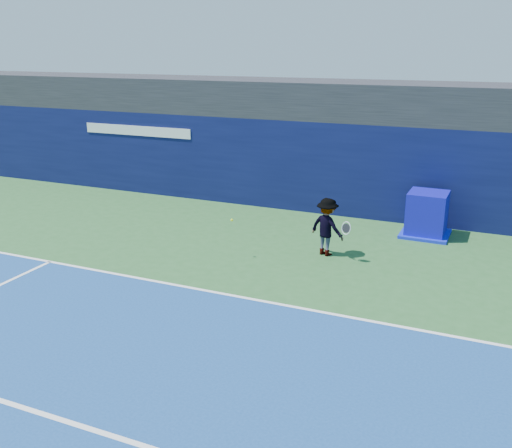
# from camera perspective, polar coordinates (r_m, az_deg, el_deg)

# --- Properties ---
(ground) EXTENTS (80.00, 80.00, 0.00)m
(ground) POSITION_cam_1_polar(r_m,az_deg,el_deg) (10.62, -10.71, -13.09)
(ground) COLOR #295B2A
(ground) RESTS_ON ground
(baseline) EXTENTS (24.00, 0.10, 0.01)m
(baseline) POSITION_cam_1_polar(r_m,az_deg,el_deg) (12.90, -3.26, -6.99)
(baseline) COLOR white
(baseline) RESTS_ON ground
(service_line) EXTENTS (24.00, 0.10, 0.01)m
(service_line) POSITION_cam_1_polar(r_m,az_deg,el_deg) (9.31, -17.91, -18.44)
(service_line) COLOR white
(service_line) RESTS_ON ground
(stadium_band) EXTENTS (36.00, 3.00, 1.20)m
(stadium_band) POSITION_cam_1_polar(r_m,az_deg,el_deg) (19.78, 7.89, 12.24)
(stadium_band) COLOR #232227
(stadium_band) RESTS_ON back_wall_assembly
(back_wall_assembly) EXTENTS (36.00, 1.03, 3.00)m
(back_wall_assembly) POSITION_cam_1_polar(r_m,az_deg,el_deg) (19.13, 6.80, 5.75)
(back_wall_assembly) COLOR #0A0F3A
(back_wall_assembly) RESTS_ON ground
(equipment_cart) EXTENTS (1.38, 1.38, 1.30)m
(equipment_cart) POSITION_cam_1_polar(r_m,az_deg,el_deg) (17.32, 16.70, 0.79)
(equipment_cart) COLOR #0D0B9E
(equipment_cart) RESTS_ON ground
(tennis_player) EXTENTS (1.30, 0.89, 1.55)m
(tennis_player) POSITION_cam_1_polar(r_m,az_deg,el_deg) (15.11, 7.12, -0.28)
(tennis_player) COLOR silver
(tennis_player) RESTS_ON ground
(tennis_ball) EXTENTS (0.07, 0.07, 0.07)m
(tennis_ball) POSITION_cam_1_polar(r_m,az_deg,el_deg) (14.73, -2.43, 0.40)
(tennis_ball) COLOR yellow
(tennis_ball) RESTS_ON ground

